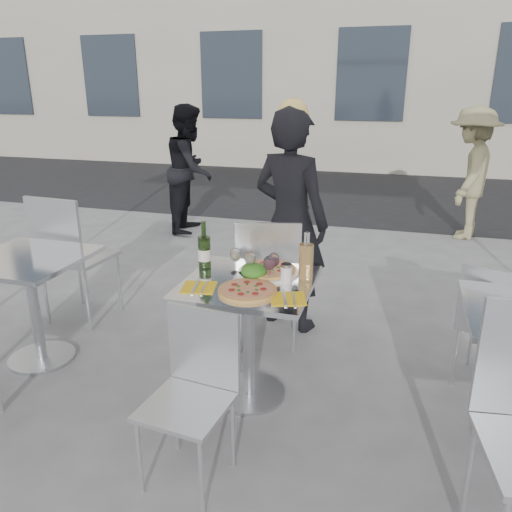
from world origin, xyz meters
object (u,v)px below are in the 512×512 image
(wineglass_red_a, at_px, (269,264))
(side_chair_lfar, at_px, (69,249))
(chair_near, at_px, (194,382))
(pedestrian_a, at_px, (190,169))
(salad_plate, at_px, (254,272))
(pizza_near, at_px, (247,290))
(napkin_right, at_px, (288,298))
(woman_diner, at_px, (290,222))
(wineglass_white_a, at_px, (235,256))
(wine_bottle, at_px, (204,251))
(side_table_left, at_px, (31,287))
(wineglass_white_b, at_px, (250,259))
(napkin_left, at_px, (199,287))
(chair_far, at_px, (268,273))
(side_chair_rfar, at_px, (493,318))
(pedestrian_b, at_px, (470,174))
(sugar_shaker, at_px, (286,273))
(wineglass_red_b, at_px, (274,261))
(main_table, at_px, (249,315))
(pizza_far, at_px, (269,270))
(carafe, at_px, (306,262))

(wineglass_red_a, bearing_deg, side_chair_lfar, 162.20)
(chair_near, height_order, side_chair_lfar, side_chair_lfar)
(pedestrian_a, height_order, salad_plate, pedestrian_a)
(pizza_near, distance_m, napkin_right, 0.23)
(woman_diner, height_order, wineglass_white_a, woman_diner)
(wine_bottle, distance_m, wineglass_red_a, 0.44)
(side_table_left, relative_size, salad_plate, 3.41)
(salad_plate, distance_m, wineglass_white_b, 0.08)
(wineglass_white_b, xyz_separation_m, napkin_left, (-0.22, -0.23, -0.11))
(chair_far, distance_m, woman_diner, 0.48)
(wineglass_white_b, bearing_deg, napkin_right, -41.43)
(side_table_left, bearing_deg, side_chair_rfar, 9.13)
(pedestrian_b, distance_m, wine_bottle, 4.29)
(chair_near, relative_size, pedestrian_b, 0.52)
(woman_diner, bearing_deg, sugar_shaker, 120.19)
(side_chair_lfar, relative_size, wineglass_white_b, 6.55)
(side_chair_rfar, height_order, wineglass_red_b, wineglass_red_b)
(pizza_near, relative_size, wineglass_white_a, 2.00)
(side_chair_lfar, relative_size, wineglass_red_a, 6.55)
(pizza_near, bearing_deg, side_chair_lfar, 156.41)
(pedestrian_a, xyz_separation_m, salad_plate, (1.81, -3.27, -0.01))
(pedestrian_a, height_order, wineglass_white_b, pedestrian_a)
(main_table, height_order, sugar_shaker, sugar_shaker)
(side_table_left, bearing_deg, main_table, 0.00)
(chair_near, height_order, side_chair_rfar, side_chair_rfar)
(wine_bottle, xyz_separation_m, wineglass_white_a, (0.20, -0.02, -0.00))
(wineglass_red_a, bearing_deg, side_table_left, -179.43)
(pizza_far, bearing_deg, side_chair_rfar, 12.96)
(chair_near, distance_m, salad_plate, 0.77)
(side_chair_lfar, bearing_deg, chair_far, -173.59)
(chair_near, relative_size, pizza_near, 2.60)
(woman_diner, distance_m, carafe, 0.99)
(wine_bottle, xyz_separation_m, carafe, (0.62, -0.03, 0.00))
(side_chair_lfar, xyz_separation_m, carafe, (1.93, -0.49, 0.26))
(main_table, relative_size, pedestrian_a, 0.47)
(woman_diner, relative_size, wineglass_red_b, 10.58)
(woman_diner, relative_size, pedestrian_a, 1.05)
(wineglass_white_b, distance_m, napkin_left, 0.34)
(woman_diner, bearing_deg, side_chair_lfar, 34.31)
(woman_diner, xyz_separation_m, pedestrian_a, (-1.81, 2.30, -0.04))
(main_table, distance_m, sugar_shaker, 0.34)
(chair_far, distance_m, pizza_far, 0.52)
(salad_plate, height_order, wineglass_white_b, wineglass_white_b)
(pedestrian_b, bearing_deg, sugar_shaker, -6.15)
(pizza_far, bearing_deg, salad_plate, -116.89)
(chair_far, height_order, side_chair_lfar, side_chair_lfar)
(pedestrian_b, relative_size, salad_plate, 7.19)
(wineglass_white_a, xyz_separation_m, wineglass_white_b, (0.10, -0.03, 0.00))
(pedestrian_a, bearing_deg, wineglass_white_a, -160.80)
(napkin_right, bearing_deg, side_table_left, 157.01)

